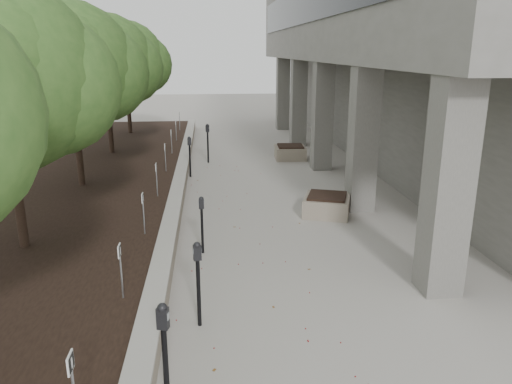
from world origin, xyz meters
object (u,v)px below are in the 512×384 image
parking_meter_2 (198,285)px  crabapple_tree_5 (127,77)px  parking_meter_3 (202,225)px  parking_meter_1 (165,362)px  parking_meter_4 (190,157)px  parking_meter_5 (208,143)px  planter_front (327,205)px  crabapple_tree_4 (106,84)px  planter_back (290,152)px  crabapple_tree_2 (7,118)px  crabapple_tree_3 (73,95)px

parking_meter_2 → crabapple_tree_5: bearing=90.6°
crabapple_tree_5 → parking_meter_2: crabapple_tree_5 is taller
parking_meter_3 → parking_meter_1: bearing=-93.3°
parking_meter_2 → parking_meter_4: size_ratio=1.01×
parking_meter_3 → parking_meter_5: parking_meter_5 is taller
parking_meter_2 → parking_meter_4: bearing=81.5°
parking_meter_1 → parking_meter_4: bearing=106.3°
planter_front → crabapple_tree_4: bearing=134.0°
parking_meter_2 → parking_meter_5: (0.17, 12.30, 0.05)m
crabapple_tree_5 → parking_meter_2: bearing=-78.2°
parking_meter_1 → parking_meter_5: bearing=103.7°
crabapple_tree_4 → planter_back: size_ratio=4.39×
parking_meter_3 → planter_back: (3.58, 9.67, -0.37)m
parking_meter_1 → planter_front: bearing=79.0°
planter_front → parking_meter_3: bearing=-145.0°
crabapple_tree_5 → crabapple_tree_2: bearing=-90.0°
crabapple_tree_3 → crabapple_tree_5: bearing=90.0°
crabapple_tree_3 → parking_meter_1: crabapple_tree_3 is taller
crabapple_tree_4 → parking_meter_4: size_ratio=3.70×
parking_meter_3 → parking_meter_5: size_ratio=0.84×
parking_meter_4 → crabapple_tree_5: bearing=101.8°
parking_meter_1 → crabapple_tree_4: bearing=118.5°
crabapple_tree_5 → parking_meter_3: size_ratio=4.10×
crabapple_tree_2 → parking_meter_1: 6.40m
parking_meter_4 → parking_meter_5: bearing=63.3°
crabapple_tree_3 → parking_meter_2: (3.72, -7.83, -2.38)m
parking_meter_1 → parking_meter_2: (0.36, 2.10, -0.05)m
crabapple_tree_5 → parking_meter_2: size_ratio=3.66×
parking_meter_4 → planter_front: parking_meter_4 is taller
parking_meter_2 → planter_front: bearing=46.5°
planter_back → crabapple_tree_5: bearing=145.1°
crabapple_tree_5 → parking_meter_3: (3.75, -14.78, -2.46)m
parking_meter_2 → parking_meter_3: size_ratio=1.12×
crabapple_tree_3 → crabapple_tree_4: bearing=90.0°
parking_meter_5 → crabapple_tree_3: bearing=-115.2°
planter_front → crabapple_tree_3: bearing=161.5°
crabapple_tree_5 → parking_meter_5: crabapple_tree_5 is taller
parking_meter_1 → parking_meter_5: size_ratio=1.00×
parking_meter_5 → planter_front: size_ratio=1.30×
crabapple_tree_4 → parking_meter_1: size_ratio=3.44×
parking_meter_1 → planter_back: bearing=90.8°
crabapple_tree_4 → parking_meter_1: bearing=-77.3°
planter_front → parking_meter_4: bearing=130.3°
parking_meter_1 → planter_front: parking_meter_1 is taller
crabapple_tree_2 → planter_back: size_ratio=4.39×
crabapple_tree_4 → planter_back: bearing=-0.9°
crabapple_tree_2 → parking_meter_5: 10.51m
crabapple_tree_4 → parking_meter_4: bearing=-40.7°
crabapple_tree_5 → parking_meter_3: bearing=-75.8°
crabapple_tree_5 → parking_meter_5: (3.90, -5.52, -2.33)m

